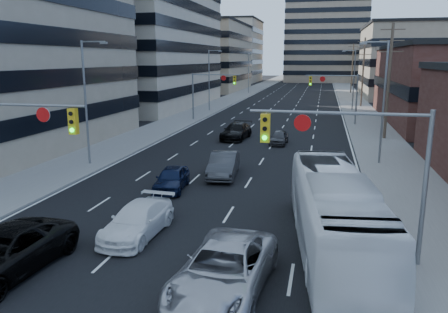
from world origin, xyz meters
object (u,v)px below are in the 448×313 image
object	(u,v)px
silver_suv	(224,269)
black_pickup	(3,253)
sedan_blue	(172,179)
white_van	(138,220)
transit_bus	(334,213)

from	to	relation	value
silver_suv	black_pickup	bearing A→B (deg)	-171.93
black_pickup	sedan_blue	world-z (taller)	black_pickup
black_pickup	white_van	world-z (taller)	black_pickup
transit_bus	sedan_blue	world-z (taller)	transit_bus
black_pickup	sedan_blue	xyz separation A→B (m)	(2.45, 11.40, -0.13)
black_pickup	transit_bus	size ratio (longest dim) A/B	0.51
black_pickup	silver_suv	world-z (taller)	silver_suv
silver_suv	transit_bus	size ratio (longest dim) A/B	0.52
black_pickup	white_van	xyz separation A→B (m)	(3.31, 4.44, -0.12)
silver_suv	sedan_blue	xyz separation A→B (m)	(-5.71, 10.84, -0.13)
white_van	sedan_blue	world-z (taller)	white_van
transit_bus	sedan_blue	bearing A→B (deg)	137.43
transit_bus	sedan_blue	xyz separation A→B (m)	(-9.34, 6.59, -0.92)
silver_suv	transit_bus	distance (m)	5.64
sedan_blue	black_pickup	bearing A→B (deg)	-108.14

